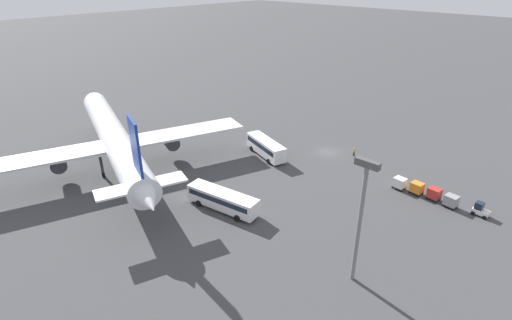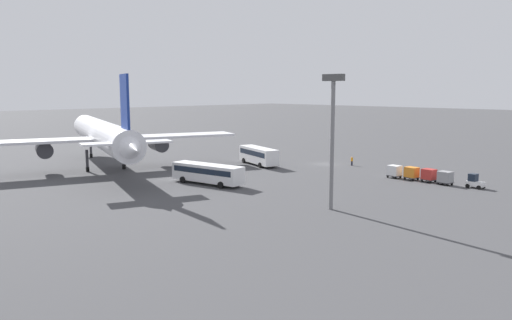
# 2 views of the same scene
# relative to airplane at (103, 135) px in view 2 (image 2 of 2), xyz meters

# --- Properties ---
(ground_plane) EXTENTS (600.00, 600.00, 0.00)m
(ground_plane) POSITION_rel_airplane_xyz_m (-24.15, -33.40, -6.19)
(ground_plane) COLOR #424244
(airplane) EXTENTS (53.59, 47.11, 16.48)m
(airplane) POSITION_rel_airplane_xyz_m (0.00, 0.00, 0.00)
(airplane) COLOR silver
(airplane) RESTS_ON ground
(shuttle_bus_near) EXTENTS (11.50, 6.05, 3.33)m
(shuttle_bus_near) POSITION_rel_airplane_xyz_m (-15.95, -23.51, -4.20)
(shuttle_bus_near) COLOR white
(shuttle_bus_near) RESTS_ON ground
(shuttle_bus_far) EXTENTS (12.55, 4.92, 3.05)m
(shuttle_bus_far) POSITION_rel_airplane_xyz_m (-24.39, -4.18, -4.35)
(shuttle_bus_far) COLOR white
(shuttle_bus_far) RESTS_ON ground
(baggage_tug) EXTENTS (2.49, 1.79, 2.10)m
(baggage_tug) POSITION_rel_airplane_xyz_m (-54.20, -30.12, -5.25)
(baggage_tug) COLOR white
(baggage_tug) RESTS_ON ground
(worker_person) EXTENTS (0.38, 0.38, 1.74)m
(worker_person) POSITION_rel_airplane_xyz_m (-28.93, -35.61, -5.32)
(worker_person) COLOR #1E1E2D
(worker_person) RESTS_ON ground
(cargo_cart_grey) EXTENTS (2.17, 1.89, 2.06)m
(cargo_cart_grey) POSITION_rel_airplane_xyz_m (-50.11, -29.35, -5.00)
(cargo_cart_grey) COLOR #38383D
(cargo_cart_grey) RESTS_ON ground
(cargo_cart_red) EXTENTS (2.17, 1.89, 2.06)m
(cargo_cart_red) POSITION_rel_airplane_xyz_m (-47.26, -29.79, -5.00)
(cargo_cart_red) COLOR #38383D
(cargo_cart_red) RESTS_ON ground
(cargo_cart_orange) EXTENTS (2.17, 1.89, 2.06)m
(cargo_cart_orange) POSITION_rel_airplane_xyz_m (-44.42, -29.65, -5.00)
(cargo_cart_orange) COLOR #38383D
(cargo_cart_orange) RESTS_ON ground
(cargo_cart_white) EXTENTS (2.17, 1.89, 2.06)m
(cargo_cart_white) POSITION_rel_airplane_xyz_m (-41.58, -29.25, -5.00)
(cargo_cart_white) COLOR #38383D
(cargo_cart_white) RESTS_ON ground
(light_pole) EXTENTS (2.80, 0.70, 16.08)m
(light_pole) POSITION_rel_airplane_xyz_m (-47.40, -4.53, 3.79)
(light_pole) COLOR slate
(light_pole) RESTS_ON ground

